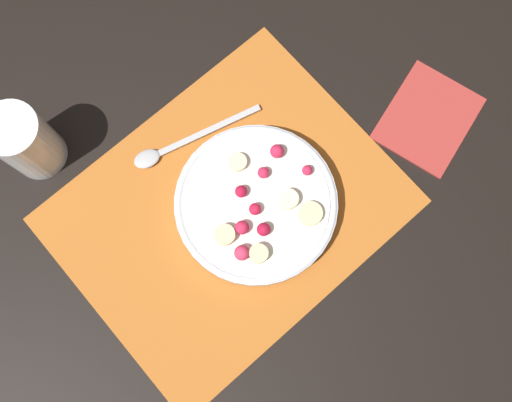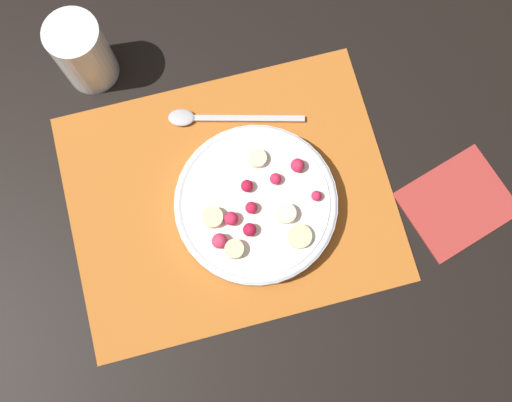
{
  "view_description": "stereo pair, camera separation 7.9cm",
  "coord_description": "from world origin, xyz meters",
  "px_view_note": "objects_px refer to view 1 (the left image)",
  "views": [
    {
      "loc": [
        -0.08,
        -0.15,
        0.82
      ],
      "look_at": [
        0.03,
        -0.02,
        0.04
      ],
      "focal_mm": 40.0,
      "sensor_mm": 36.0,
      "label": 1
    },
    {
      "loc": [
        -0.01,
        -0.19,
        0.82
      ],
      "look_at": [
        0.03,
        -0.02,
        0.04
      ],
      "focal_mm": 40.0,
      "sensor_mm": 36.0,
      "label": 2
    }
  ],
  "objects_px": {
    "spoon": "(173,147)",
    "drinking_glass": "(26,142)",
    "napkin": "(429,118)",
    "fruit_bowl": "(256,204)"
  },
  "relations": [
    {
      "from": "spoon",
      "to": "drinking_glass",
      "type": "distance_m",
      "value": 0.2
    },
    {
      "from": "spoon",
      "to": "napkin",
      "type": "xyz_separation_m",
      "value": [
        0.32,
        -0.22,
        -0.01
      ]
    },
    {
      "from": "drinking_glass",
      "to": "napkin",
      "type": "distance_m",
      "value": 0.59
    },
    {
      "from": "fruit_bowl",
      "to": "napkin",
      "type": "relative_size",
      "value": 1.31
    },
    {
      "from": "fruit_bowl",
      "to": "spoon",
      "type": "bearing_deg",
      "value": 102.73
    },
    {
      "from": "spoon",
      "to": "drinking_glass",
      "type": "xyz_separation_m",
      "value": [
        -0.15,
        0.12,
        0.05
      ]
    },
    {
      "from": "drinking_glass",
      "to": "spoon",
      "type": "bearing_deg",
      "value": -38.65
    },
    {
      "from": "spoon",
      "to": "napkin",
      "type": "distance_m",
      "value": 0.39
    },
    {
      "from": "napkin",
      "to": "drinking_glass",
      "type": "bearing_deg",
      "value": 144.4
    },
    {
      "from": "spoon",
      "to": "napkin",
      "type": "height_order",
      "value": "spoon"
    }
  ]
}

